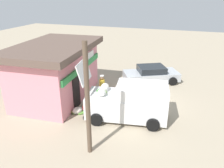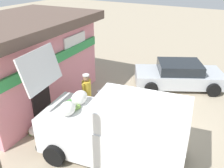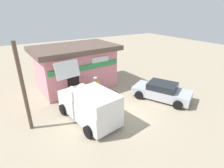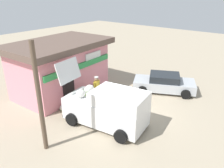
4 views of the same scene
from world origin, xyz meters
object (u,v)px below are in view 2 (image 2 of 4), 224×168
Objects in this scene: storefront_bar at (22,61)px; unloaded_banana_pile at (37,130)px; parked_sedan at (179,75)px; customer_bending at (65,113)px; vendor_standing at (87,92)px; delivery_van at (117,129)px; paint_bucket at (100,94)px.

unloaded_banana_pile is at bearing -127.11° from storefront_bar.
customer_bending reaches higher than parked_sedan.
unloaded_banana_pile is at bearing 156.82° from vendor_standing.
delivery_van is 2.57m from vendor_standing.
unloaded_banana_pile is at bearing 152.27° from parked_sedan.
vendor_standing reaches higher than paint_bucket.
vendor_standing is at bearing -168.38° from paint_bucket.
unloaded_banana_pile is 3.41m from paint_bucket.
storefront_bar is at bearing 95.06° from vendor_standing.
parked_sedan is at bearing -43.88° from paint_bucket.
unloaded_banana_pile is at bearing 98.98° from delivery_van.
delivery_van is 1.07× the size of parked_sedan.
customer_bending is at bearing -173.56° from paint_bucket.
parked_sedan is 7.03m from unloaded_banana_pile.
paint_bucket is (1.70, -2.73, -1.67)m from storefront_bar.
delivery_van is 5.77m from parked_sedan.
unloaded_banana_pile is (-0.60, 0.84, -0.66)m from customer_bending.
storefront_bar reaches higher than customer_bending.
parked_sedan is (4.55, -5.46, -1.24)m from storefront_bar.
delivery_van is 2.77× the size of vendor_standing.
vendor_standing is (0.27, -3.02, -0.82)m from storefront_bar.
paint_bucket is (-2.84, 2.73, -0.43)m from parked_sedan.
delivery_van is 3.09m from unloaded_banana_pile.
customer_bending reaches higher than paint_bucket.
paint_bucket is at bearing 6.44° from customer_bending.
delivery_van is 3.87m from paint_bucket.
paint_bucket is at bearing 39.65° from delivery_van.
vendor_standing is at bearing -84.94° from storefront_bar.
vendor_standing is (1.47, 2.11, -0.00)m from delivery_van.
customer_bending is 1.52× the size of unloaded_banana_pile.
unloaded_banana_pile is at bearing 171.04° from paint_bucket.
customer_bending is at bearing 86.42° from delivery_van.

